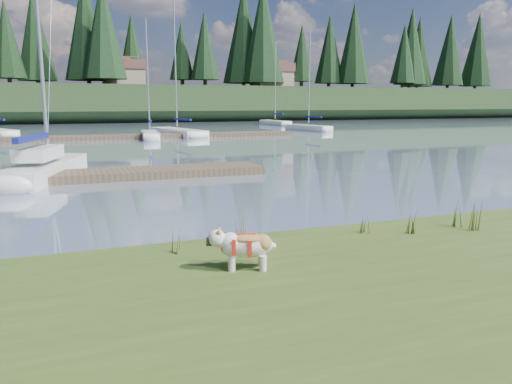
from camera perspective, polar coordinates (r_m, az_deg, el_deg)
name	(u,v)px	position (r m, az deg, el deg)	size (l,w,h in m)	color
ground	(109,139)	(40.18, -16.44, 5.82)	(200.00, 200.00, 0.00)	#7D8FA8
bank	(414,352)	(5.76, 17.56, -17.06)	(60.00, 9.00, 0.35)	#3A4E1C
ridge	(84,104)	(83.01, -19.11, 9.45)	(200.00, 20.00, 5.00)	black
bulldog	(245,244)	(7.35, -1.26, -5.98)	(1.01, 0.61, 0.60)	silver
sailboat_main	(48,164)	(20.86, -22.65, 2.94)	(3.58, 7.91, 11.31)	white
dock_near	(45,178)	(19.14, -23.00, 1.51)	(16.00, 2.00, 0.30)	#4C3D2C
dock_far	(136,137)	(40.38, -13.61, 6.18)	(26.00, 2.20, 0.30)	#4C3D2C
sailboat_bg_2	(150,134)	(40.05, -12.07, 6.48)	(1.76, 5.96, 9.06)	white
sailboat_bg_3	(173,131)	(44.12, -9.42, 6.87)	(3.64, 9.63, 13.72)	white
sailboat_bg_4	(305,127)	(50.72, 5.61, 7.38)	(2.63, 6.74, 9.91)	white
sailboat_bg_5	(273,122)	(63.65, 1.95, 7.97)	(1.84, 7.16, 10.24)	white
weed_0	(241,233)	(8.59, -1.77, -4.68)	(0.17, 0.14, 0.52)	#475B23
weed_1	(364,223)	(9.59, 12.27, -3.54)	(0.17, 0.14, 0.43)	#475B23
weed_2	(475,216)	(10.37, 23.77, -2.53)	(0.17, 0.14, 0.69)	#475B23
weed_3	(177,241)	(8.25, -8.97, -5.58)	(0.17, 0.14, 0.46)	#475B23
weed_4	(409,223)	(9.72, 17.13, -3.46)	(0.17, 0.14, 0.48)	#475B23
weed_5	(456,216)	(10.57, 21.88, -2.56)	(0.17, 0.14, 0.53)	#475B23
mud_lip	(260,249)	(9.37, 0.47, -6.55)	(60.00, 0.50, 0.14)	#33281C
conifer_3	(6,39)	(82.71, -26.65, 15.36)	(4.84, 4.84, 12.25)	#382619
conifer_4	(104,28)	(76.90, -17.03, 17.47)	(6.16, 6.16, 15.10)	#382619
conifer_5	(182,51)	(82.41, -8.50, 15.69)	(3.96, 3.96, 10.35)	#382619
conifer_6	(263,32)	(84.74, 0.79, 17.79)	(7.04, 7.04, 17.00)	#382619
conifer_7	(329,49)	(93.24, 8.39, 15.88)	(5.28, 5.28, 13.20)	#382619
conifer_8	(404,53)	(96.94, 16.54, 14.95)	(4.62, 4.62, 11.77)	#382619
conifer_9	(450,50)	(107.60, 21.26, 14.90)	(5.94, 5.94, 14.62)	#382619
house_1	(123,73)	(81.60, -14.93, 13.04)	(6.30, 5.30, 4.65)	gray
house_2	(272,75)	(85.80, 1.80, 13.21)	(6.30, 5.30, 4.65)	gray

